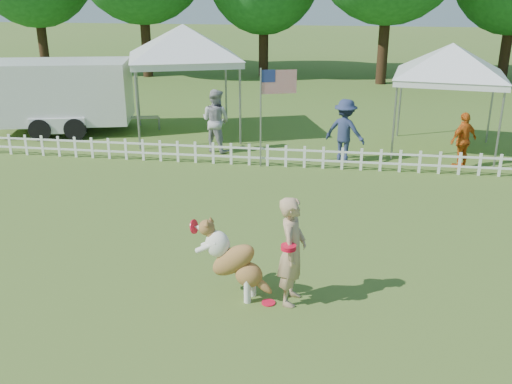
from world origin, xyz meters
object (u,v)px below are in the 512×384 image
dog (234,260)px  spectator_c (463,140)px  canopy_tent_left (185,82)px  handler (292,251)px  cargo_trailer (63,96)px  flag_pole (261,119)px  frisbee_on_turf (268,303)px  canopy_tent_right (447,100)px  spectator_a (216,121)px  spectator_b (345,131)px

dog → spectator_c: (4.78, 7.49, 0.13)m
canopy_tent_left → handler: bearing=-85.8°
cargo_trailer → flag_pole: bearing=-35.7°
frisbee_on_turf → spectator_c: bearing=61.1°
frisbee_on_turf → canopy_tent_right: size_ratio=0.07×
canopy_tent_right → flag_pole: canopy_tent_right is taller
frisbee_on_turf → cargo_trailer: size_ratio=0.04×
handler → canopy_tent_left: (-4.32, 9.85, 0.84)m
canopy_tent_right → dog: bearing=-108.4°
frisbee_on_turf → spectator_a: (-2.62, 8.20, 0.91)m
dog → canopy_tent_right: bearing=76.5°
flag_pole → cargo_trailer: bearing=139.5°
handler → frisbee_on_turf: bearing=118.6°
frisbee_on_turf → spectator_c: 8.76m
cargo_trailer → spectator_a: size_ratio=2.94×
handler → spectator_c: size_ratio=1.15×
spectator_a → cargo_trailer: bearing=6.7°
cargo_trailer → flag_pole: 7.50m
spectator_c → handler: bearing=26.0°
cargo_trailer → canopy_tent_left: bearing=-10.3°
spectator_a → spectator_c: (6.84, -0.55, -0.16)m
handler → flag_pole: flag_pole is taller
flag_pole → spectator_b: bearing=0.9°
canopy_tent_right → spectator_a: (-6.58, -1.06, -0.60)m
cargo_trailer → spectator_b: 9.39m
dog → canopy_tent_right: (4.52, 9.10, 0.89)m
handler → spectator_c: bearing=-19.2°
canopy_tent_right → cargo_trailer: bearing=-174.2°
frisbee_on_turf → spectator_c: spectator_c is taller
frisbee_on_turf → spectator_b: size_ratio=0.12×
spectator_c → canopy_tent_left: bearing=-52.5°
handler → frisbee_on_turf: (-0.34, -0.13, -0.86)m
cargo_trailer → spectator_b: size_ratio=3.09×
frisbee_on_turf → spectator_c: (4.22, 7.64, 0.74)m
spectator_b → canopy_tent_left: bearing=-1.2°
spectator_a → spectator_b: 3.75m
canopy_tent_right → cargo_trailer: canopy_tent_right is taller
handler → canopy_tent_right: (3.62, 9.13, 0.65)m
spectator_b → dog: bearing=100.4°
spectator_a → canopy_tent_right: bearing=-148.4°
handler → dog: size_ratio=1.39×
spectator_a → dog: bearing=126.8°
handler → canopy_tent_right: size_ratio=0.57×
cargo_trailer → spectator_b: bearing=-26.1°
dog → spectator_c: size_ratio=0.83×
canopy_tent_left → spectator_c: size_ratio=2.27×
spectator_b → spectator_c: bearing=-158.3°
dog → spectator_a: 8.30m
frisbee_on_turf → spectator_a: size_ratio=0.12×
canopy_tent_right → flag_pole: size_ratio=1.15×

